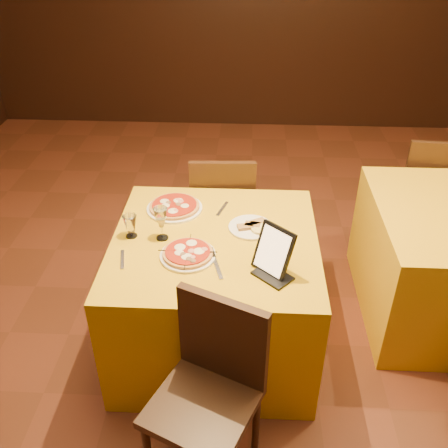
{
  "coord_description": "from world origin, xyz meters",
  "views": [
    {
      "loc": [
        -0.04,
        -2.16,
        2.28
      ],
      "look_at": [
        -0.16,
        -0.0,
        0.86
      ],
      "focal_mm": 40.0,
      "sensor_mm": 36.0,
      "label": 1
    }
  ],
  "objects_px": {
    "chair_side_far": "(424,189)",
    "pizza_near": "(188,254)",
    "wine_glass": "(161,223)",
    "water_glass": "(130,226)",
    "tablet": "(273,250)",
    "chair_main_near": "(202,406)",
    "pizza_far": "(175,207)",
    "main_table": "(216,292)",
    "chair_main_far": "(223,209)"
  },
  "relations": [
    {
      "from": "chair_side_far",
      "to": "water_glass",
      "type": "bearing_deg",
      "value": 36.52
    },
    {
      "from": "wine_glass",
      "to": "water_glass",
      "type": "distance_m",
      "value": 0.17
    },
    {
      "from": "chair_main_near",
      "to": "chair_side_far",
      "type": "relative_size",
      "value": 1.0
    },
    {
      "from": "water_glass",
      "to": "pizza_near",
      "type": "bearing_deg",
      "value": -26.95
    },
    {
      "from": "pizza_far",
      "to": "tablet",
      "type": "height_order",
      "value": "tablet"
    },
    {
      "from": "chair_main_near",
      "to": "pizza_far",
      "type": "distance_m",
      "value": 1.18
    },
    {
      "from": "chair_main_far",
      "to": "chair_side_far",
      "type": "relative_size",
      "value": 1.0
    },
    {
      "from": "chair_main_far",
      "to": "water_glass",
      "type": "xyz_separation_m",
      "value": [
        -0.45,
        -0.78,
        0.36
      ]
    },
    {
      "from": "water_glass",
      "to": "main_table",
      "type": "bearing_deg",
      "value": -0.11
    },
    {
      "from": "pizza_near",
      "to": "wine_glass",
      "type": "distance_m",
      "value": 0.23
    },
    {
      "from": "chair_main_near",
      "to": "pizza_near",
      "type": "distance_m",
      "value": 0.74
    },
    {
      "from": "pizza_near",
      "to": "tablet",
      "type": "xyz_separation_m",
      "value": [
        0.42,
        -0.09,
        0.1
      ]
    },
    {
      "from": "main_table",
      "to": "chair_side_far",
      "type": "xyz_separation_m",
      "value": [
        1.49,
        1.15,
        0.08
      ]
    },
    {
      "from": "chair_side_far",
      "to": "water_glass",
      "type": "height_order",
      "value": "chair_side_far"
    },
    {
      "from": "pizza_far",
      "to": "pizza_near",
      "type": "bearing_deg",
      "value": -73.99
    },
    {
      "from": "chair_side_far",
      "to": "pizza_far",
      "type": "height_order",
      "value": "chair_side_far"
    },
    {
      "from": "chair_side_far",
      "to": "pizza_near",
      "type": "bearing_deg",
      "value": 44.97
    },
    {
      "from": "chair_main_near",
      "to": "pizza_far",
      "type": "relative_size",
      "value": 2.81
    },
    {
      "from": "chair_main_far",
      "to": "chair_side_far",
      "type": "distance_m",
      "value": 1.53
    },
    {
      "from": "pizza_near",
      "to": "main_table",
      "type": "bearing_deg",
      "value": 52.32
    },
    {
      "from": "tablet",
      "to": "pizza_near",
      "type": "bearing_deg",
      "value": -149.22
    },
    {
      "from": "wine_glass",
      "to": "pizza_far",
      "type": "bearing_deg",
      "value": 85.14
    },
    {
      "from": "main_table",
      "to": "chair_main_near",
      "type": "relative_size",
      "value": 1.21
    },
    {
      "from": "main_table",
      "to": "chair_main_far",
      "type": "height_order",
      "value": "chair_main_far"
    },
    {
      "from": "chair_side_far",
      "to": "wine_glass",
      "type": "xyz_separation_m",
      "value": [
        -1.77,
        -1.16,
        0.39
      ]
    },
    {
      "from": "pizza_far",
      "to": "water_glass",
      "type": "xyz_separation_m",
      "value": [
        -0.19,
        -0.29,
        0.05
      ]
    },
    {
      "from": "main_table",
      "to": "chair_main_far",
      "type": "relative_size",
      "value": 1.21
    },
    {
      "from": "pizza_far",
      "to": "wine_glass",
      "type": "xyz_separation_m",
      "value": [
        -0.03,
        -0.29,
        0.08
      ]
    },
    {
      "from": "main_table",
      "to": "chair_main_far",
      "type": "bearing_deg",
      "value": 90.0
    },
    {
      "from": "chair_main_near",
      "to": "pizza_near",
      "type": "xyz_separation_m",
      "value": [
        -0.13,
        0.66,
        0.31
      ]
    },
    {
      "from": "chair_side_far",
      "to": "water_glass",
      "type": "xyz_separation_m",
      "value": [
        -1.94,
        -1.15,
        0.36
      ]
    },
    {
      "from": "wine_glass",
      "to": "water_glass",
      "type": "xyz_separation_m",
      "value": [
        -0.17,
        0.01,
        -0.03
      ]
    },
    {
      "from": "main_table",
      "to": "tablet",
      "type": "bearing_deg",
      "value": -40.19
    },
    {
      "from": "chair_side_far",
      "to": "pizza_far",
      "type": "xyz_separation_m",
      "value": [
        -1.74,
        -0.87,
        0.31
      ]
    },
    {
      "from": "main_table",
      "to": "chair_main_near",
      "type": "bearing_deg",
      "value": -90.0
    },
    {
      "from": "chair_main_near",
      "to": "pizza_far",
      "type": "xyz_separation_m",
      "value": [
        -0.26,
        1.11,
        0.31
      ]
    },
    {
      "from": "chair_side_far",
      "to": "pizza_near",
      "type": "relative_size",
      "value": 3.2
    },
    {
      "from": "pizza_far",
      "to": "main_table",
      "type": "bearing_deg",
      "value": -48.34
    },
    {
      "from": "tablet",
      "to": "water_glass",
      "type": "bearing_deg",
      "value": -156.1
    },
    {
      "from": "tablet",
      "to": "chair_side_far",
      "type": "bearing_deg",
      "value": 92.42
    },
    {
      "from": "main_table",
      "to": "water_glass",
      "type": "distance_m",
      "value": 0.63
    },
    {
      "from": "water_glass",
      "to": "wine_glass",
      "type": "bearing_deg",
      "value": -3.02
    },
    {
      "from": "water_glass",
      "to": "tablet",
      "type": "relative_size",
      "value": 0.53
    },
    {
      "from": "main_table",
      "to": "water_glass",
      "type": "relative_size",
      "value": 8.46
    },
    {
      "from": "pizza_near",
      "to": "tablet",
      "type": "height_order",
      "value": "tablet"
    },
    {
      "from": "chair_main_near",
      "to": "tablet",
      "type": "relative_size",
      "value": 3.73
    },
    {
      "from": "main_table",
      "to": "tablet",
      "type": "height_order",
      "value": "tablet"
    },
    {
      "from": "main_table",
      "to": "tablet",
      "type": "distance_m",
      "value": 0.63
    },
    {
      "from": "pizza_near",
      "to": "pizza_far",
      "type": "distance_m",
      "value": 0.47
    },
    {
      "from": "main_table",
      "to": "water_glass",
      "type": "xyz_separation_m",
      "value": [
        -0.45,
        0.0,
        0.44
      ]
    }
  ]
}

